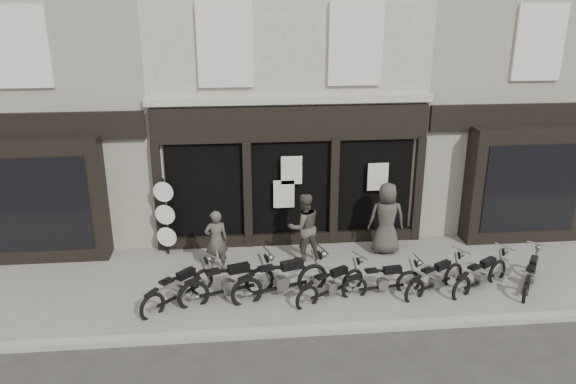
{
  "coord_description": "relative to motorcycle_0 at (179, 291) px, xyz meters",
  "views": [
    {
      "loc": [
        -1.45,
        -11.04,
        6.54
      ],
      "look_at": [
        -0.21,
        1.6,
        2.08
      ],
      "focal_mm": 35.0,
      "sensor_mm": 36.0,
      "label": 1
    }
  ],
  "objects": [
    {
      "name": "ground_plane",
      "position": [
        2.77,
        -0.06,
        -0.39
      ],
      "size": [
        90.0,
        90.0,
        0.0
      ],
      "primitive_type": "plane",
      "color": "#2D2B28",
      "rests_on": "ground"
    },
    {
      "name": "motorcycle_1",
      "position": [
        1.09,
        0.07,
        0.04
      ],
      "size": [
        2.18,
        1.03,
        1.09
      ],
      "rotation": [
        0.0,
        0.0,
        0.33
      ],
      "color": "black",
      "rests_on": "ground"
    },
    {
      "name": "central_building",
      "position": [
        2.77,
        5.89,
        3.69
      ],
      "size": [
        7.3,
        6.22,
        8.34
      ],
      "color": "beige",
      "rests_on": "ground"
    },
    {
      "name": "motorcycle_6",
      "position": [
        6.88,
        -0.03,
        -0.01
      ],
      "size": [
        1.79,
        1.25,
        0.95
      ],
      "rotation": [
        0.0,
        0.0,
        0.55
      ],
      "color": "black",
      "rests_on": "ground"
    },
    {
      "name": "neighbour_left",
      "position": [
        -3.58,
        5.84,
        3.65
      ],
      "size": [
        5.6,
        6.73,
        8.34
      ],
      "color": "gray",
      "rests_on": "ground"
    },
    {
      "name": "motorcycle_7",
      "position": [
        8.07,
        -0.07,
        -0.03
      ],
      "size": [
        1.29,
        1.64,
        0.9
      ],
      "rotation": [
        0.0,
        0.0,
        0.95
      ],
      "color": "black",
      "rests_on": "ground"
    },
    {
      "name": "pavement",
      "position": [
        2.77,
        0.84,
        -0.33
      ],
      "size": [
        30.0,
        4.2,
        0.12
      ],
      "primitive_type": "cube",
      "color": "slate",
      "rests_on": "ground_plane"
    },
    {
      "name": "neighbour_right",
      "position": [
        9.12,
        5.84,
        3.65
      ],
      "size": [
        5.6,
        6.73,
        8.34
      ],
      "color": "gray",
      "rests_on": "ground"
    },
    {
      "name": "motorcycle_3",
      "position": [
        3.38,
        -0.1,
        -0.02
      ],
      "size": [
        1.75,
        1.2,
        0.93
      ],
      "rotation": [
        0.0,
        0.0,
        0.53
      ],
      "color": "black",
      "rests_on": "ground"
    },
    {
      "name": "advert_sign_post",
      "position": [
        -0.51,
        2.51,
        0.68
      ],
      "size": [
        0.52,
        0.34,
        2.19
      ],
      "rotation": [
        0.0,
        0.0,
        -0.27
      ],
      "color": "black",
      "rests_on": "ground"
    },
    {
      "name": "man_centre",
      "position": [
        3.0,
        1.9,
        0.61
      ],
      "size": [
        1.01,
        0.88,
        1.77
      ],
      "primitive_type": "imported",
      "rotation": [
        0.0,
        0.0,
        3.42
      ],
      "color": "#474339",
      "rests_on": "pavement"
    },
    {
      "name": "man_right",
      "position": [
        5.18,
        2.06,
        0.69
      ],
      "size": [
        0.99,
        0.7,
        1.91
      ],
      "primitive_type": "imported",
      "rotation": [
        0.0,
        0.0,
        3.04
      ],
      "color": "#3A3730",
      "rests_on": "pavement"
    },
    {
      "name": "kerb",
      "position": [
        2.77,
        -1.31,
        -0.32
      ],
      "size": [
        30.0,
        0.25,
        0.13
      ],
      "primitive_type": "cube",
      "color": "gray",
      "rests_on": "ground_plane"
    },
    {
      "name": "motorcycle_2",
      "position": [
        2.27,
        0.07,
        0.06
      ],
      "size": [
        2.26,
        1.04,
        1.12
      ],
      "rotation": [
        0.0,
        0.0,
        0.31
      ],
      "color": "black",
      "rests_on": "ground"
    },
    {
      "name": "man_left",
      "position": [
        0.8,
        1.51,
        0.51
      ],
      "size": [
        0.61,
        0.44,
        1.55
      ],
      "primitive_type": "imported",
      "rotation": [
        0.0,
        0.0,
        3.28
      ],
      "color": "#444038",
      "rests_on": "pavement"
    },
    {
      "name": "motorcycle_4",
      "position": [
        4.58,
        -0.04,
        -0.02
      ],
      "size": [
        1.91,
        0.53,
        0.92
      ],
      "rotation": [
        0.0,
        0.0,
        0.12
      ],
      "color": "black",
      "rests_on": "ground"
    },
    {
      "name": "motorcycle_5",
      "position": [
        5.8,
        -0.04,
        -0.02
      ],
      "size": [
        1.75,
        1.19,
        0.93
      ],
      "rotation": [
        0.0,
        0.0,
        0.53
      ],
      "color": "black",
      "rests_on": "ground"
    },
    {
      "name": "motorcycle_0",
      "position": [
        0.0,
        0.0,
        0.0
      ],
      "size": [
        1.61,
        1.6,
        0.98
      ],
      "rotation": [
        0.0,
        0.0,
        0.78
      ],
      "color": "black",
      "rests_on": "ground"
    }
  ]
}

